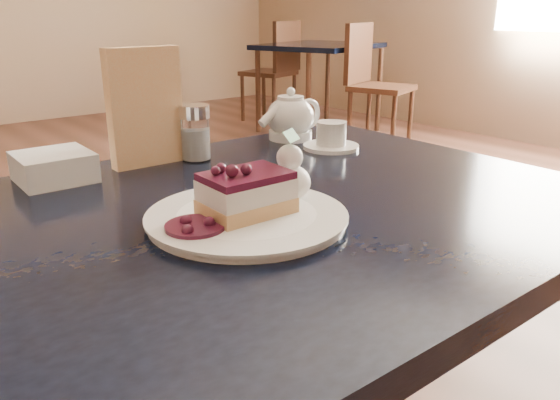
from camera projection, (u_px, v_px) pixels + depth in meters
main_table at (229, 260)px, 0.80m from camera, size 1.18×0.81×0.72m
dessert_plate at (247, 218)px, 0.74m from camera, size 0.27×0.27×0.01m
cheesecake_slice at (246, 194)px, 0.73m from camera, size 0.12×0.09×0.06m
whipped_cream at (290, 182)px, 0.78m from camera, size 0.06×0.06×0.05m
berry_sauce at (195, 226)px, 0.68m from camera, size 0.08×0.08×0.01m
tea_set at (298, 122)px, 1.19m from camera, size 0.17×0.23×0.10m
menu_card at (145, 108)px, 0.98m from camera, size 0.14×0.03×0.21m
sugar_shaker at (195, 132)px, 1.03m from camera, size 0.06×0.06×0.11m
napkin_stack at (54, 167)px, 0.91m from camera, size 0.12×0.12×0.05m
bg_table_far_right at (318, 123)px, 4.74m from camera, size 1.17×1.79×1.19m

